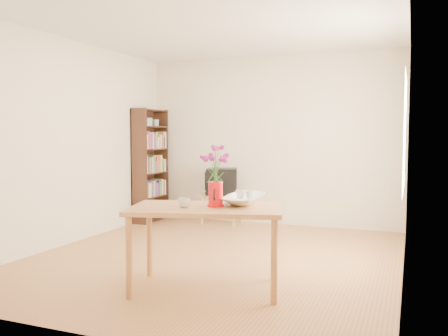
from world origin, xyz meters
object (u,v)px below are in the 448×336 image
at_px(pitcher, 216,195).
at_px(mug, 184,203).
at_px(table, 206,216).
at_px(television, 222,181).
at_px(bowl, 244,179).

xyz_separation_m(pitcher, mug, (-0.23, -0.17, -0.06)).
bearing_deg(pitcher, table, -167.56).
distance_m(pitcher, television, 3.19).
xyz_separation_m(pitcher, television, (-1.13, 2.98, -0.19)).
bearing_deg(table, pitcher, 13.63).
distance_m(table, television, 3.20).
distance_m(mug, bowl, 0.64).
relative_size(table, television, 2.58).
bearing_deg(mug, television, -127.18).
xyz_separation_m(table, television, (-1.06, 3.02, 0.00)).
xyz_separation_m(table, pitcher, (0.08, 0.04, 0.19)).
height_order(mug, television, television).
distance_m(table, pitcher, 0.21).
distance_m(table, mug, 0.24).
relative_size(mug, bowl, 0.24).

